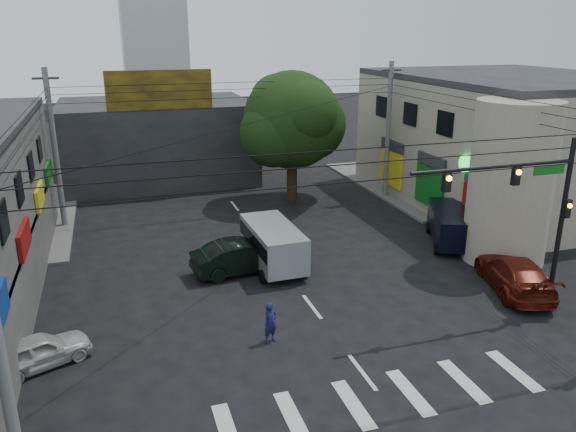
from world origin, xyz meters
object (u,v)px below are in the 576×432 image
traffic_officer (270,323)px  white_compact (38,351)px  utility_pole_far_left (55,150)px  silver_minivan (273,247)px  navy_van (450,227)px  maroon_sedan (514,274)px  utility_pole_far_right (388,131)px  dark_sedan (243,256)px  street_tree (292,121)px  traffic_gantry (530,201)px

traffic_officer → white_compact: bearing=150.1°
utility_pole_far_left → silver_minivan: 14.27m
utility_pole_far_left → white_compact: (0.00, -15.26, -4.00)m
white_compact → navy_van: 21.00m
maroon_sedan → traffic_officer: 11.65m
utility_pole_far_right → dark_sedan: size_ratio=1.84×
street_tree → traffic_officer: bearing=-110.6°
silver_minivan → navy_van: bearing=-91.2°
street_tree → dark_sedan: (-5.94, -10.58, -4.67)m
white_compact → maroon_sedan: maroon_sedan is taller
utility_pole_far_left → traffic_officer: bearing=-63.5°
dark_sedan → silver_minivan: 1.61m
white_compact → maroon_sedan: bearing=-113.1°
street_tree → navy_van: bearing=-61.4°
navy_van → utility_pole_far_left: bearing=89.2°
traffic_gantry → navy_van: bearing=76.6°
traffic_gantry → utility_pole_far_left: bearing=137.1°
traffic_gantry → utility_pole_far_right: bearing=81.1°
silver_minivan → traffic_officer: (-2.07, -6.75, -0.25)m
utility_pole_far_right → maroon_sedan: 15.70m
traffic_gantry → silver_minivan: bearing=137.1°
utility_pole_far_right → navy_van: utility_pole_far_right is taller
silver_minivan → traffic_officer: size_ratio=3.09×
street_tree → utility_pole_far_left: size_ratio=0.95×
dark_sedan → utility_pole_far_left: bearing=35.2°
street_tree → traffic_gantry: street_tree is taller
navy_van → street_tree: bearing=52.7°
maroon_sedan → traffic_officer: bearing=21.6°
utility_pole_far_right → dark_sedan: utility_pole_far_right is taller
utility_pole_far_right → white_compact: size_ratio=2.43×
traffic_officer → street_tree: bearing=45.7°
silver_minivan → traffic_gantry: bearing=-134.3°
dark_sedan → utility_pole_far_right: bearing=-59.0°
traffic_gantry → utility_pole_far_right: 17.21m
utility_pole_far_right → street_tree: bearing=171.3°
silver_minivan → traffic_officer: 7.06m
silver_minivan → utility_pole_far_right: bearing=-50.6°
utility_pole_far_left → maroon_sedan: 25.14m
utility_pole_far_right → dark_sedan: 16.15m
street_tree → silver_minivan: street_tree is taller
white_compact → traffic_officer: (8.07, -0.88, 0.20)m
white_compact → navy_van: navy_van is taller
street_tree → utility_pole_far_right: bearing=-8.7°
dark_sedan → silver_minivan: silver_minivan is taller
silver_minivan → utility_pole_far_left: bearing=45.7°
maroon_sedan → navy_van: size_ratio=1.11×
maroon_sedan → white_compact: bearing=17.1°
white_compact → street_tree: bearing=-65.1°
traffic_gantry → navy_van: size_ratio=1.40×
utility_pole_far_right → silver_minivan: 14.80m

